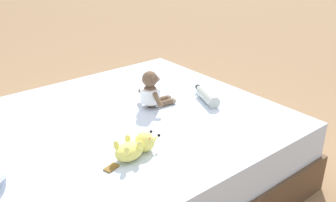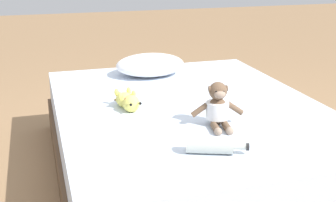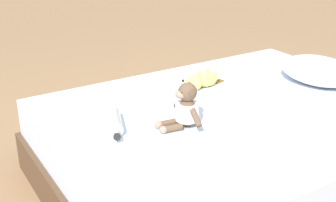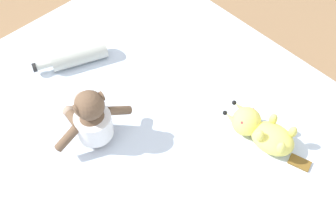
{
  "view_description": "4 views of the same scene",
  "coord_description": "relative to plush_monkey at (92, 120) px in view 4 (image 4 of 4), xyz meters",
  "views": [
    {
      "loc": [
        -1.67,
        0.87,
        1.44
      ],
      "look_at": [
        -0.15,
        -0.34,
        0.56
      ],
      "focal_mm": 39.94,
      "sensor_mm": 36.0,
      "label": 1
    },
    {
      "loc": [
        -0.86,
        -2.44,
        1.34
      ],
      "look_at": [
        -0.21,
        -0.27,
        0.58
      ],
      "focal_mm": 48.53,
      "sensor_mm": 36.0,
      "label": 2
    },
    {
      "loc": [
        1.73,
        -1.53,
        1.46
      ],
      "look_at": [
        -0.16,
        -0.35,
        0.52
      ],
      "focal_mm": 47.69,
      "sensor_mm": 36.0,
      "label": 3
    },
    {
      "loc": [
        0.42,
        0.41,
        1.72
      ],
      "look_at": [
        -0.22,
        -0.27,
        0.52
      ],
      "focal_mm": 47.12,
      "sensor_mm": 36.0,
      "label": 4
    }
  ],
  "objects": [
    {
      "name": "glass_bottle",
      "position": [
        -0.16,
        -0.32,
        -0.06
      ],
      "size": [
        0.29,
        0.15,
        0.07
      ],
      "color": "#B7BCB2",
      "rests_on": "bed"
    },
    {
      "name": "plush_yellow_creature",
      "position": [
        -0.4,
        0.39,
        -0.05
      ],
      "size": [
        0.13,
        0.33,
        0.1
      ],
      "color": "#EAE066",
      "rests_on": "bed"
    },
    {
      "name": "plush_monkey",
      "position": [
        0.0,
        0.0,
        0.0
      ],
      "size": [
        0.29,
        0.24,
        0.24
      ],
      "color": "brown",
      "rests_on": "bed"
    }
  ]
}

